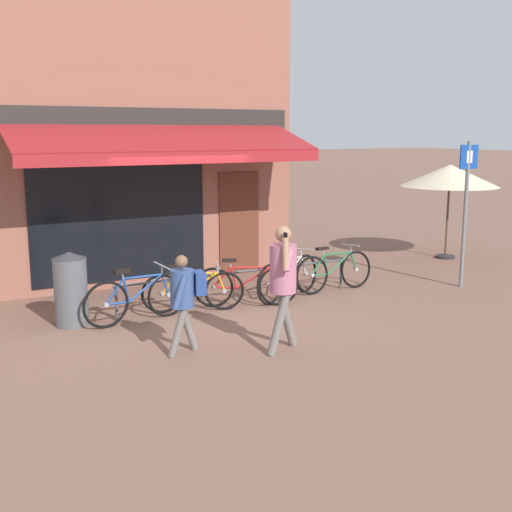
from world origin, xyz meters
name	(u,v)px	position (x,y,z in m)	size (l,w,h in m)	color
ground_plane	(213,316)	(0.00, 0.00, 0.00)	(160.00, 160.00, 0.00)	brown
shop_front	(126,122)	(0.03, 4.10, 3.10)	(6.06, 4.52, 6.22)	#8E5647
bike_rack_rail	(239,276)	(0.75, 0.50, 0.49)	(4.41, 0.04, 0.57)	#47494F
bicycle_blue	(138,298)	(-1.14, 0.26, 0.39)	(1.79, 0.52, 0.88)	black
bicycle_orange	(193,291)	(-0.16, 0.39, 0.36)	(1.62, 0.71, 0.80)	black
bicycle_red	(246,285)	(0.75, 0.28, 0.37)	(1.65, 0.79, 0.82)	black
bicycle_silver	(288,277)	(1.66, 0.39, 0.38)	(1.69, 0.82, 0.85)	black
bicycle_green	(334,271)	(2.69, 0.42, 0.38)	(1.71, 0.52, 0.85)	black
pedestrian_adult	(283,275)	(0.13, -1.92, 1.04)	(0.58, 0.59, 1.71)	slate
pedestrian_child	(184,293)	(-1.05, -1.38, 0.82)	(0.56, 0.46, 1.34)	slate
litter_bin	(71,289)	(-2.07, 0.61, 0.57)	(0.51, 0.51, 1.14)	#515459
parking_sign	(466,200)	(4.99, -0.50, 1.65)	(0.44, 0.07, 2.73)	slate
cafe_parasol	(450,176)	(6.83, 1.72, 1.91)	(2.22, 2.22, 2.17)	#4C3D2D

